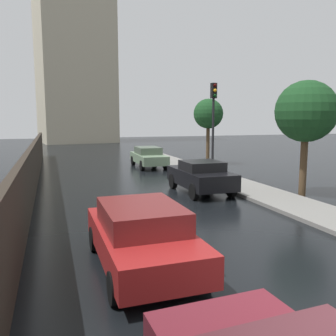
# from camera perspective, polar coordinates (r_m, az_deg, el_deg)

# --- Properties ---
(car_green_mid_road) EXTENTS (1.84, 4.41, 1.37)m
(car_green_mid_road) POSITION_cam_1_polar(r_m,az_deg,el_deg) (24.15, -3.17, 1.84)
(car_green_mid_road) COLOR slate
(car_green_mid_road) RESTS_ON ground
(car_black_far_ahead) EXTENTS (1.93, 3.90, 1.43)m
(car_black_far_ahead) POSITION_cam_1_polar(r_m,az_deg,el_deg) (15.82, 5.29, -1.28)
(car_black_far_ahead) COLOR black
(car_black_far_ahead) RESTS_ON ground
(car_red_behind_camera) EXTENTS (1.96, 4.18, 1.43)m
(car_red_behind_camera) POSITION_cam_1_polar(r_m,az_deg,el_deg) (7.93, -4.24, -10.67)
(car_red_behind_camera) COLOR maroon
(car_red_behind_camera) RESTS_ON ground
(traffic_light) EXTENTS (0.26, 0.39, 4.89)m
(traffic_light) POSITION_cam_1_polar(r_m,az_deg,el_deg) (18.16, 7.30, 8.54)
(traffic_light) COLOR black
(traffic_light) RESTS_ON sidewalk_strip
(street_tree_near) EXTENTS (2.08, 2.08, 4.66)m
(street_tree_near) POSITION_cam_1_polar(r_m,az_deg,el_deg) (25.33, 6.48, 8.56)
(street_tree_near) COLOR #4C3823
(street_tree_near) RESTS_ON ground
(street_tree_mid) EXTENTS (2.54, 2.54, 4.84)m
(street_tree_mid) POSITION_cam_1_polar(r_m,az_deg,el_deg) (15.90, 21.29, 8.36)
(street_tree_mid) COLOR #4C3823
(street_tree_mid) RESTS_ON ground
(distant_tower) EXTENTS (10.78, 10.07, 37.65)m
(distant_tower) POSITION_cam_1_polar(r_m,az_deg,el_deg) (53.86, -14.99, 22.85)
(distant_tower) COLOR #B2A88E
(distant_tower) RESTS_ON ground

